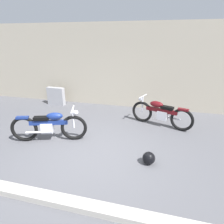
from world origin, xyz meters
TOP-DOWN VIEW (x-y plane):
  - ground_plane at (0.00, 0.00)m, footprint 40.00×40.00m
  - building_wall at (0.00, 3.98)m, footprint 18.00×0.30m
  - curb_strip at (0.00, -1.54)m, footprint 18.00×0.24m
  - stone_marker at (-2.78, 3.32)m, footprint 0.76×0.24m
  - helmet at (1.41, 0.01)m, footprint 0.29×0.29m
  - motorcycle_blue at (-1.32, 0.43)m, footprint 1.98×0.86m
  - motorcycle_maroon at (1.58, 2.20)m, footprint 1.96×0.83m

SIDE VIEW (x-z plane):
  - ground_plane at x=0.00m, z-range 0.00..0.00m
  - curb_strip at x=0.00m, z-range 0.00..0.12m
  - helmet at x=1.41m, z-range 0.00..0.29m
  - stone_marker at x=-2.78m, z-range 0.00..0.74m
  - motorcycle_maroon at x=1.58m, z-range -0.02..0.89m
  - motorcycle_blue at x=-1.32m, z-range -0.02..0.91m
  - building_wall at x=0.00m, z-range 0.00..3.26m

